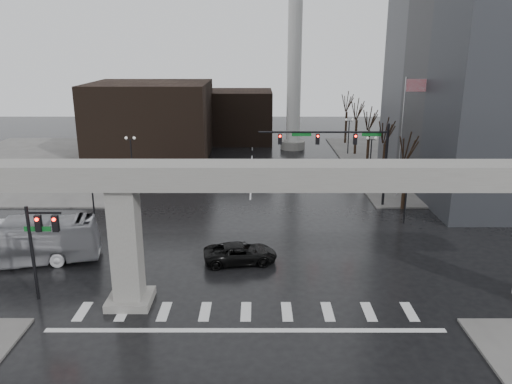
% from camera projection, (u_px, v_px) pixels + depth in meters
% --- Properties ---
extents(ground, '(160.00, 160.00, 0.00)m').
position_uv_depth(ground, '(246.00, 303.00, 30.19)').
color(ground, black).
rests_on(ground, ground).
extents(sidewalk_ne, '(28.00, 36.00, 0.15)m').
position_uv_depth(sidewalk_ne, '(452.00, 164.00, 64.63)').
color(sidewalk_ne, slate).
rests_on(sidewalk_ne, ground).
extents(sidewalk_nw, '(28.00, 36.00, 0.15)m').
position_uv_depth(sidewalk_nw, '(52.00, 164.00, 64.68)').
color(sidewalk_nw, slate).
rests_on(sidewalk_nw, ground).
extents(elevated_guideway, '(48.00, 2.60, 8.70)m').
position_uv_depth(elevated_guideway, '(268.00, 194.00, 28.21)').
color(elevated_guideway, gray).
rests_on(elevated_guideway, ground).
extents(building_far_left, '(16.00, 14.00, 10.00)m').
position_uv_depth(building_far_left, '(151.00, 119.00, 69.00)').
color(building_far_left, black).
rests_on(building_far_left, ground).
extents(building_far_mid, '(10.00, 10.00, 8.00)m').
position_uv_depth(building_far_mid, '(240.00, 116.00, 78.86)').
color(building_far_mid, black).
rests_on(building_far_mid, ground).
extents(smokestack, '(3.60, 3.60, 30.00)m').
position_uv_depth(smokestack, '(295.00, 56.00, 70.43)').
color(smokestack, silver).
rests_on(smokestack, ground).
extents(signal_mast_arm, '(12.12, 0.43, 8.00)m').
position_uv_depth(signal_mast_arm, '(346.00, 147.00, 46.52)').
color(signal_mast_arm, black).
rests_on(signal_mast_arm, ground).
extents(signal_left_pole, '(2.30, 0.30, 6.00)m').
position_uv_depth(signal_left_pole, '(39.00, 237.00, 29.51)').
color(signal_left_pole, black).
rests_on(signal_left_pole, ground).
extents(flagpole_assembly, '(2.06, 0.12, 12.00)m').
position_uv_depth(flagpole_assembly, '(405.00, 123.00, 49.09)').
color(flagpole_assembly, silver).
rests_on(flagpole_assembly, ground).
extents(lamp_right_0, '(1.22, 0.32, 5.11)m').
position_uv_depth(lamp_right_0, '(407.00, 185.00, 42.59)').
color(lamp_right_0, black).
rests_on(lamp_right_0, ground).
extents(lamp_right_1, '(1.22, 0.32, 5.11)m').
position_uv_depth(lamp_right_1, '(371.00, 151.00, 56.00)').
color(lamp_right_1, black).
rests_on(lamp_right_1, ground).
extents(lamp_right_2, '(1.22, 0.32, 5.11)m').
position_uv_depth(lamp_right_2, '(349.00, 130.00, 69.42)').
color(lamp_right_2, black).
rests_on(lamp_right_2, ground).
extents(lamp_left_0, '(1.22, 0.32, 5.11)m').
position_uv_depth(lamp_left_0, '(92.00, 185.00, 42.61)').
color(lamp_left_0, black).
rests_on(lamp_left_0, ground).
extents(lamp_left_1, '(1.22, 0.32, 5.11)m').
position_uv_depth(lamp_left_1, '(131.00, 151.00, 56.03)').
color(lamp_left_1, black).
rests_on(lamp_left_1, ground).
extents(lamp_left_2, '(1.22, 0.32, 5.11)m').
position_uv_depth(lamp_left_2, '(155.00, 130.00, 69.44)').
color(lamp_left_2, black).
rests_on(lamp_left_2, ground).
extents(tree_right_0, '(1.09, 1.58, 7.50)m').
position_uv_depth(tree_right_0, '(405.00, 180.00, 46.64)').
color(tree_right_0, black).
rests_on(tree_right_0, ground).
extents(tree_right_1, '(1.09, 1.61, 7.67)m').
position_uv_depth(tree_right_1, '(384.00, 160.00, 54.28)').
color(tree_right_1, black).
rests_on(tree_right_1, ground).
extents(tree_right_2, '(1.10, 1.63, 7.85)m').
position_uv_depth(tree_right_2, '(368.00, 145.00, 61.93)').
color(tree_right_2, black).
rests_on(tree_right_2, ground).
extents(tree_right_3, '(1.11, 1.66, 8.02)m').
position_uv_depth(tree_right_3, '(356.00, 134.00, 69.57)').
color(tree_right_3, black).
rests_on(tree_right_3, ground).
extents(tree_right_4, '(1.12, 1.69, 8.19)m').
position_uv_depth(tree_right_4, '(346.00, 124.00, 77.22)').
color(tree_right_4, black).
rests_on(tree_right_4, ground).
extents(pickup_truck, '(5.51, 3.14, 1.45)m').
position_uv_depth(pickup_truck, '(240.00, 253.00, 35.55)').
color(pickup_truck, black).
rests_on(pickup_truck, ground).
extents(city_bus, '(12.08, 4.98, 3.28)m').
position_uv_depth(city_bus, '(12.00, 242.00, 35.12)').
color(city_bus, silver).
rests_on(city_bus, ground).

